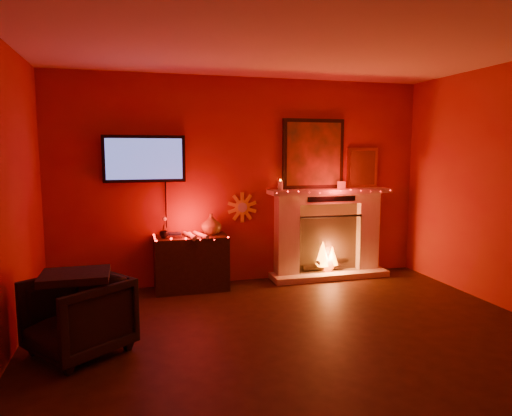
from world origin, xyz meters
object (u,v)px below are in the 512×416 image
Objects in this scene: sunburst_clock at (242,207)px; fireplace at (327,225)px; tv at (144,159)px; console_table at (192,260)px; armchair at (78,316)px.

fireplace is at bearing -4.37° from sunburst_clock.
sunburst_clock is (1.25, 0.03, -0.65)m from tv.
fireplace is 1.93m from console_table.
fireplace reaches higher than armchair.
tv is 1.39m from console_table.
fireplace is 5.45× the size of sunburst_clock.
armchair is (-0.65, -1.78, -1.31)m from tv.
tv is 2.30m from armchair.
tv is 1.41m from sunburst_clock.
fireplace is 2.61m from tv.
console_table is (0.54, -0.19, -1.27)m from tv.
sunburst_clock is at bearing 17.16° from console_table.
fireplace is 1.23m from sunburst_clock.
console_table is (-0.71, -0.22, -0.62)m from sunburst_clock.
console_table is (-1.90, -0.13, -0.34)m from fireplace.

